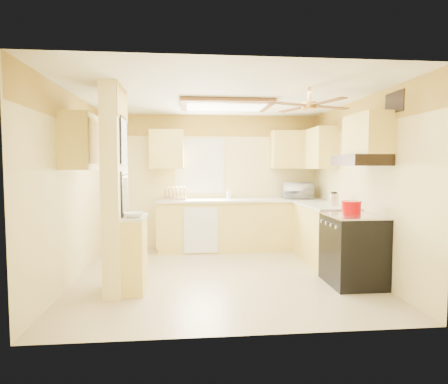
{
  "coord_description": "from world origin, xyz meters",
  "views": [
    {
      "loc": [
        -0.47,
        -5.18,
        1.55
      ],
      "look_at": [
        0.06,
        0.35,
        1.16
      ],
      "focal_mm": 30.0,
      "sensor_mm": 36.0,
      "label": 1
    }
  ],
  "objects": [
    {
      "name": "floor",
      "position": [
        0.0,
        0.0,
        0.0
      ],
      "size": [
        4.0,
        4.0,
        0.0
      ],
      "primitive_type": "plane",
      "color": "tan",
      "rests_on": "ground"
    },
    {
      "name": "ceiling",
      "position": [
        0.0,
        0.0,
        2.5
      ],
      "size": [
        4.0,
        4.0,
        0.0
      ],
      "primitive_type": "plane",
      "rotation": [
        3.14,
        0.0,
        0.0
      ],
      "color": "white",
      "rests_on": "wall_back"
    },
    {
      "name": "wall_back",
      "position": [
        0.0,
        1.9,
        1.25
      ],
      "size": [
        4.0,
        0.0,
        4.0
      ],
      "primitive_type": "plane",
      "rotation": [
        1.57,
        0.0,
        0.0
      ],
      "color": "#F1DE93",
      "rests_on": "floor"
    },
    {
      "name": "wall_front",
      "position": [
        0.0,
        -1.9,
        1.25
      ],
      "size": [
        4.0,
        0.0,
        4.0
      ],
      "primitive_type": "plane",
      "rotation": [
        -1.57,
        0.0,
        0.0
      ],
      "color": "#F1DE93",
      "rests_on": "floor"
    },
    {
      "name": "wall_left",
      "position": [
        -2.0,
        0.0,
        1.25
      ],
      "size": [
        0.0,
        3.8,
        3.8
      ],
      "primitive_type": "plane",
      "rotation": [
        1.57,
        0.0,
        1.57
      ],
      "color": "#F1DE93",
      "rests_on": "floor"
    },
    {
      "name": "wall_right",
      "position": [
        2.0,
        0.0,
        1.25
      ],
      "size": [
        0.0,
        3.8,
        3.8
      ],
      "primitive_type": "plane",
      "rotation": [
        1.57,
        0.0,
        -1.57
      ],
      "color": "#F1DE93",
      "rests_on": "floor"
    },
    {
      "name": "wallpaper_border",
      "position": [
        0.0,
        1.88,
        2.3
      ],
      "size": [
        4.0,
        0.02,
        0.4
      ],
      "primitive_type": "cube",
      "color": "yellow",
      "rests_on": "wall_back"
    },
    {
      "name": "partition_column",
      "position": [
        -1.35,
        -0.55,
        1.25
      ],
      "size": [
        0.2,
        0.7,
        2.5
      ],
      "primitive_type": "cube",
      "color": "#F1DE93",
      "rests_on": "floor"
    },
    {
      "name": "partition_ledge",
      "position": [
        -1.13,
        -0.55,
        0.45
      ],
      "size": [
        0.25,
        0.55,
        0.9
      ],
      "primitive_type": "cube",
      "color": "#FFDC62",
      "rests_on": "floor"
    },
    {
      "name": "ledge_top",
      "position": [
        -1.13,
        -0.55,
        0.92
      ],
      "size": [
        0.28,
        0.58,
        0.04
      ],
      "primitive_type": "cube",
      "color": "silver",
      "rests_on": "partition_ledge"
    },
    {
      "name": "lower_cabinets_back",
      "position": [
        0.5,
        1.6,
        0.45
      ],
      "size": [
        3.0,
        0.6,
        0.9
      ],
      "primitive_type": "cube",
      "color": "#FFDC62",
      "rests_on": "floor"
    },
    {
      "name": "lower_cabinets_right",
      "position": [
        1.7,
        0.6,
        0.45
      ],
      "size": [
        0.6,
        1.4,
        0.9
      ],
      "primitive_type": "cube",
      "color": "#FFDC62",
      "rests_on": "floor"
    },
    {
      "name": "countertop_back",
      "position": [
        0.5,
        1.59,
        0.92
      ],
      "size": [
        3.04,
        0.64,
        0.04
      ],
      "primitive_type": "cube",
      "color": "silver",
      "rests_on": "lower_cabinets_back"
    },
    {
      "name": "countertop_right",
      "position": [
        1.69,
        0.6,
        0.92
      ],
      "size": [
        0.64,
        1.44,
        0.04
      ],
      "primitive_type": "cube",
      "color": "silver",
      "rests_on": "lower_cabinets_right"
    },
    {
      "name": "dishwasher_panel",
      "position": [
        -0.25,
        1.29,
        0.43
      ],
      "size": [
        0.58,
        0.02,
        0.8
      ],
      "primitive_type": "cube",
      "color": "white",
      "rests_on": "lower_cabinets_back"
    },
    {
      "name": "window",
      "position": [
        -0.25,
        1.89,
        1.55
      ],
      "size": [
        0.92,
        0.02,
        1.02
      ],
      "color": "white",
      "rests_on": "wall_back"
    },
    {
      "name": "upper_cab_back_left",
      "position": [
        -0.85,
        1.72,
        1.85
      ],
      "size": [
        0.6,
        0.35,
        0.7
      ],
      "primitive_type": "cube",
      "color": "#FFDC62",
      "rests_on": "wall_back"
    },
    {
      "name": "upper_cab_back_right",
      "position": [
        1.55,
        1.72,
        1.85
      ],
      "size": [
        0.9,
        0.35,
        0.7
      ],
      "primitive_type": "cube",
      "color": "#FFDC62",
      "rests_on": "wall_back"
    },
    {
      "name": "upper_cab_right",
      "position": [
        1.82,
        1.25,
        1.85
      ],
      "size": [
        0.35,
        1.0,
        0.7
      ],
      "primitive_type": "cube",
      "color": "#FFDC62",
      "rests_on": "wall_right"
    },
    {
      "name": "upper_cab_left_wall",
      "position": [
        -1.82,
        -0.25,
        1.85
      ],
      "size": [
        0.35,
        0.75,
        0.7
      ],
      "primitive_type": "cube",
      "color": "#FFDC62",
      "rests_on": "wall_left"
    },
    {
      "name": "upper_cab_over_stove",
      "position": [
        1.82,
        -0.55,
        1.95
      ],
      "size": [
        0.35,
        0.76,
        0.52
      ],
      "primitive_type": "cube",
      "color": "#FFDC62",
      "rests_on": "wall_right"
    },
    {
      "name": "stove",
      "position": [
        1.67,
        -0.55,
        0.46
      ],
      "size": [
        0.68,
        0.77,
        0.92
      ],
      "color": "black",
      "rests_on": "floor"
    },
    {
      "name": "range_hood",
      "position": [
        1.74,
        -0.55,
        1.62
      ],
      "size": [
        0.5,
        0.76,
        0.14
      ],
      "primitive_type": "cube",
      "color": "black",
      "rests_on": "upper_cab_over_stove"
    },
    {
      "name": "poster_menu",
      "position": [
        -1.24,
        -0.55,
        1.85
      ],
      "size": [
        0.02,
        0.42,
        0.57
      ],
      "color": "black",
      "rests_on": "partition_column"
    },
    {
      "name": "poster_nashville",
      "position": [
        -1.24,
        -0.55,
        1.2
      ],
      "size": [
        0.02,
        0.42,
        0.57
      ],
      "color": "black",
      "rests_on": "partition_column"
    },
    {
      "name": "ceiling_light_panel",
      "position": [
        0.1,
        0.5,
        2.46
      ],
      "size": [
        1.35,
        0.95,
        0.06
      ],
      "color": "brown",
      "rests_on": "ceiling"
    },
    {
      "name": "ceiling_fan",
      "position": [
        1.0,
        -0.7,
        2.29
      ],
      "size": [
        1.15,
        1.15,
        0.26
      ],
      "color": "gold",
      "rests_on": "ceiling"
    },
    {
      "name": "vent_grate",
      "position": [
        1.98,
        -0.9,
        2.3
      ],
      "size": [
        0.02,
        0.4,
        0.25
      ],
      "primitive_type": "cube",
      "color": "black",
      "rests_on": "wall_right"
    },
    {
      "name": "microwave",
      "position": [
        1.57,
        1.61,
        1.09
      ],
      "size": [
        0.56,
        0.4,
        0.29
      ],
      "primitive_type": "imported",
      "rotation": [
        0.0,
        0.0,
        3.06
      ],
      "color": "white",
      "rests_on": "countertop_back"
    },
    {
      "name": "bowl",
      "position": [
        -1.11,
        -0.69,
        0.97
      ],
      "size": [
        0.28,
        0.28,
        0.06
      ],
      "primitive_type": "imported",
      "rotation": [
        0.0,
        0.0,
        0.21
      ],
      "color": "white",
      "rests_on": "ledge_top"
    },
    {
      "name": "dutch_oven",
      "position": [
        1.66,
        -0.49,
        1.0
      ],
      "size": [
        0.26,
        0.26,
        0.17
      ],
      "color": "#C30203",
      "rests_on": "stove"
    },
    {
      "name": "kettle",
      "position": [
        1.75,
        0.33,
        1.04
      ],
      "size": [
        0.14,
        0.14,
        0.21
      ],
      "color": "silver",
      "rests_on": "countertop_right"
    },
    {
      "name": "dish_rack",
      "position": [
        -0.71,
        1.6,
        1.02
      ],
      "size": [
        0.41,
        0.31,
        0.23
      ],
      "color": "tan",
      "rests_on": "countertop_back"
    },
    {
      "name": "utensil_crock",
      "position": [
        0.3,
        1.73,
        1.01
      ],
      "size": [
        0.1,
        0.1,
        0.2
      ],
      "color": "white",
      "rests_on": "countertop_back"
    }
  ]
}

